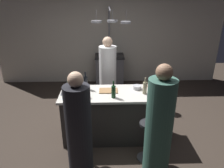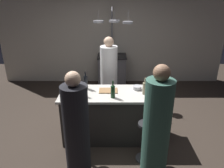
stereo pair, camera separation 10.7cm
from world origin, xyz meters
The scene contains 21 objects.
ground_plane centered at (0.00, 0.00, 0.00)m, with size 9.00×9.00×0.00m, color #382D26.
back_wall centered at (0.00, 2.85, 1.30)m, with size 6.40×0.16×2.60m, color beige.
kitchen_island centered at (0.00, 0.00, 0.45)m, with size 1.80×0.72×0.90m.
stove_range centered at (0.00, 2.45, 0.45)m, with size 0.80×0.64×0.89m.
chef centered at (-0.07, 0.92, 0.79)m, with size 0.36×0.36×1.69m.
bar_stool_left centered at (-0.50, -0.62, 0.38)m, with size 0.28×0.28×0.68m.
guest_left centered at (-0.47, -0.97, 0.76)m, with size 0.34×0.34×1.63m.
bar_stool_right centered at (0.52, -0.62, 0.38)m, with size 0.28×0.28×0.68m.
guest_right centered at (0.59, -0.99, 0.80)m, with size 0.36×0.36×1.73m.
overhead_pot_rack centered at (0.02, 1.98, 1.67)m, with size 0.88×1.36×2.17m.
cutting_board centered at (-0.07, 0.07, 0.91)m, with size 0.32×0.22×0.02m, color #997047.
pepper_mill centered at (-0.48, -0.13, 1.01)m, with size 0.05×0.05×0.21m, color #382319.
wine_bottle_red centered at (0.01, -0.19, 1.01)m, with size 0.07×0.07×0.29m.
wine_bottle_green centered at (-0.72, -0.04, 1.02)m, with size 0.07×0.07×0.32m.
wine_bottle_white centered at (0.55, -0.05, 1.01)m, with size 0.07×0.07×0.29m.
wine_bottle_dark centered at (-0.47, 0.18, 1.02)m, with size 0.07×0.07×0.32m.
wine_bottle_amber centered at (-0.58, 0.00, 1.01)m, with size 0.07×0.07×0.29m.
wine_glass_near_right_guest centered at (-0.81, -0.23, 1.01)m, with size 0.07×0.07×0.15m.
wine_glass_by_chef centered at (0.75, -0.27, 1.01)m, with size 0.07×0.07×0.15m.
mixing_bowl_steel centered at (0.45, 0.14, 0.93)m, with size 0.15×0.15×0.07m, color #B7B7BC.
mixing_bowl_wooden centered at (0.75, 0.21, 0.93)m, with size 0.21×0.21×0.06m, color brown.
Camera 1 is at (-0.11, -3.41, 2.49)m, focal length 34.91 mm.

